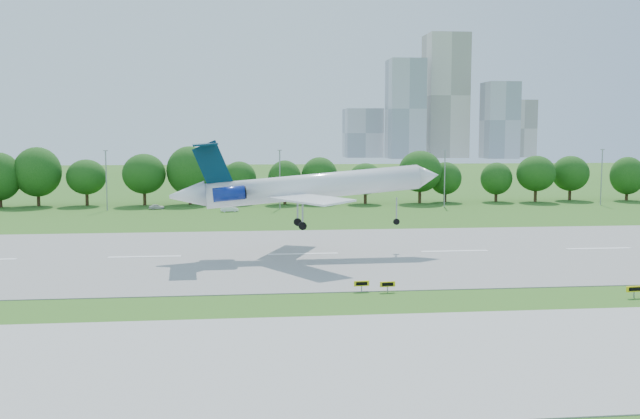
{
  "coord_description": "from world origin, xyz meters",
  "views": [
    {
      "loc": [
        -27.61,
        -65.16,
        15.43
      ],
      "look_at": [
        -18.58,
        18.0,
        6.54
      ],
      "focal_mm": 40.0,
      "sensor_mm": 36.0,
      "label": 1
    }
  ],
  "objects_px": {
    "taxi_sign_left": "(388,284)",
    "service_vehicle_b": "(157,207)",
    "airliner": "(301,187)",
    "service_vehicle_a": "(230,209)"
  },
  "relations": [
    {
      "from": "taxi_sign_left",
      "to": "service_vehicle_b",
      "type": "relative_size",
      "value": 0.49
    },
    {
      "from": "taxi_sign_left",
      "to": "service_vehicle_b",
      "type": "distance_m",
      "value": 87.06
    },
    {
      "from": "taxi_sign_left",
      "to": "airliner",
      "type": "bearing_deg",
      "value": 101.21
    },
    {
      "from": "service_vehicle_a",
      "to": "airliner",
      "type": "bearing_deg",
      "value": -175.55
    },
    {
      "from": "airliner",
      "to": "service_vehicle_a",
      "type": "xyz_separation_m",
      "value": [
        -10.02,
        52.04,
        -8.2
      ]
    },
    {
      "from": "airliner",
      "to": "service_vehicle_a",
      "type": "relative_size",
      "value": 9.96
    },
    {
      "from": "service_vehicle_a",
      "to": "service_vehicle_b",
      "type": "distance_m",
      "value": 16.31
    },
    {
      "from": "service_vehicle_a",
      "to": "service_vehicle_b",
      "type": "xyz_separation_m",
      "value": [
        -15.01,
        6.38,
        -0.04
      ]
    },
    {
      "from": "service_vehicle_a",
      "to": "taxi_sign_left",
      "type": "bearing_deg",
      "value": -173.86
    },
    {
      "from": "service_vehicle_b",
      "to": "airliner",
      "type": "bearing_deg",
      "value": -174.55
    }
  ]
}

